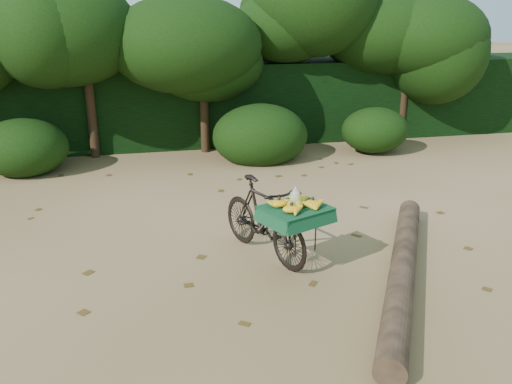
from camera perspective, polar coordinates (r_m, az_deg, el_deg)
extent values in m
plane|color=tan|center=(6.87, -3.57, -6.64)|extent=(80.00, 80.00, 0.00)
imported|color=black|center=(6.65, 0.82, -2.85)|extent=(1.06, 1.69, 0.98)
cube|color=black|center=(6.10, 4.18, -1.78)|extent=(0.49, 0.54, 0.02)
cube|color=#124424|center=(6.10, 4.19, -1.64)|extent=(0.88, 0.82, 0.01)
ellipsoid|color=olive|center=(6.12, 4.69, -1.06)|extent=(0.09, 0.08, 0.10)
ellipsoid|color=olive|center=(6.12, 3.85, -1.03)|extent=(0.09, 0.08, 0.10)
ellipsoid|color=olive|center=(6.04, 3.70, -1.32)|extent=(0.09, 0.08, 0.10)
ellipsoid|color=olive|center=(6.04, 4.56, -1.34)|extent=(0.09, 0.08, 0.10)
cylinder|color=#EAE5C6|center=(6.07, 4.15, -0.75)|extent=(0.11, 0.11, 0.15)
cylinder|color=brown|center=(6.44, 15.18, -7.71)|extent=(2.24, 3.57, 0.29)
cube|color=black|center=(12.64, -8.40, 9.26)|extent=(26.00, 1.80, 1.80)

